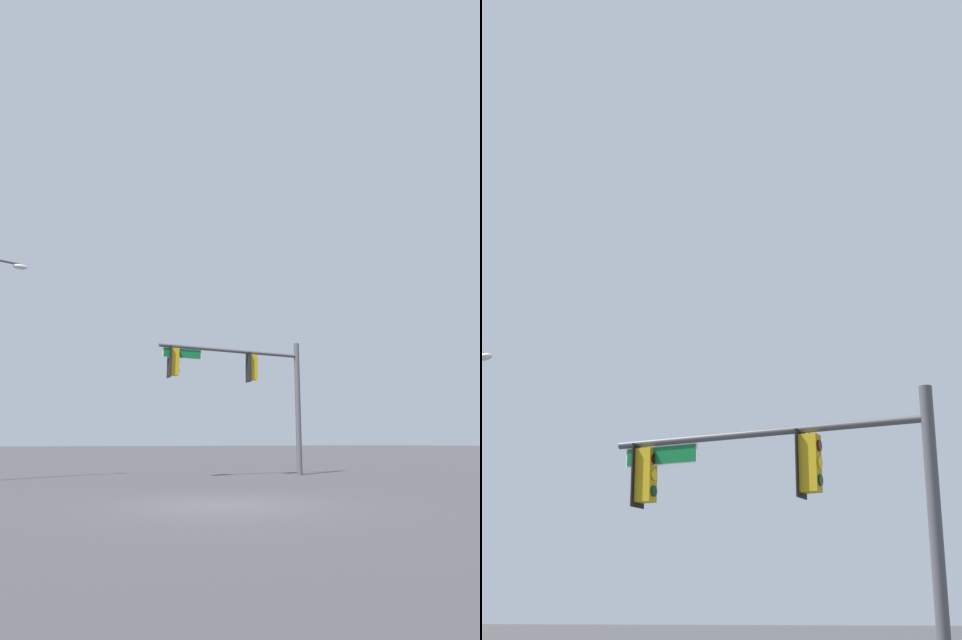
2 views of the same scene
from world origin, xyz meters
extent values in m
plane|color=#38383A|center=(0.00, 0.00, 0.00)|extent=(400.00, 400.00, 0.00)
cylinder|color=#47474C|center=(-7.71, -8.20, 2.92)|extent=(0.24, 0.24, 5.85)
cylinder|color=#47474C|center=(-4.44, -8.34, 5.25)|extent=(6.56, 0.42, 0.15)
cube|color=black|center=(-5.23, -8.30, 4.58)|extent=(0.05, 0.52, 1.30)
cube|color=#B79314|center=(-5.42, -8.30, 4.58)|extent=(0.37, 0.33, 1.10)
cylinder|color=#B79314|center=(-5.42, -8.30, 5.19)|extent=(0.04, 0.04, 0.12)
cylinder|color=#340503|center=(-5.62, -8.29, 4.91)|extent=(0.04, 0.22, 0.22)
cylinder|color=yellow|center=(-5.62, -8.29, 4.58)|extent=(0.04, 0.22, 0.22)
cylinder|color=black|center=(-5.62, -8.29, 4.25)|extent=(0.04, 0.22, 0.22)
cube|color=black|center=(-1.62, -8.45, 4.58)|extent=(0.05, 0.52, 1.30)
cube|color=#B79314|center=(-1.81, -8.44, 4.58)|extent=(0.37, 0.33, 1.10)
cylinder|color=#B79314|center=(-1.81, -8.44, 5.19)|extent=(0.04, 0.04, 0.12)
cylinder|color=#340503|center=(-2.01, -8.43, 4.91)|extent=(0.04, 0.22, 0.22)
cylinder|color=yellow|center=(-2.01, -8.43, 4.58)|extent=(0.04, 0.22, 0.22)
cylinder|color=black|center=(-2.01, -8.43, 4.25)|extent=(0.04, 0.22, 0.22)
cube|color=#0F602D|center=(-2.17, -8.43, 4.97)|extent=(1.62, 0.11, 0.36)
cube|color=white|center=(-2.17, -8.43, 4.97)|extent=(1.68, 0.09, 0.42)
cylinder|color=#4C4C51|center=(4.84, -10.35, 8.45)|extent=(1.28, 0.32, 0.10)
ellipsoid|color=silver|center=(4.21, -10.46, 8.35)|extent=(0.56, 0.28, 0.20)
camera|label=1|loc=(5.20, 10.75, 1.37)|focal=28.00mm
camera|label=2|loc=(-10.45, 8.03, 1.79)|focal=50.00mm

